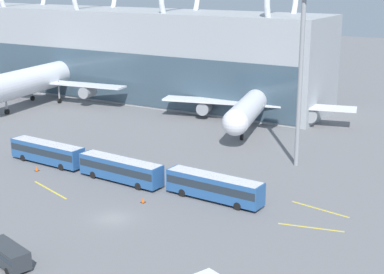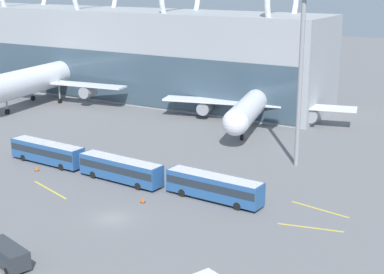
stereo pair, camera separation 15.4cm
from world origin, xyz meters
name	(u,v)px [view 2 (the right image)]	position (x,y,z in m)	size (l,w,h in m)	color
ground_plane	(113,218)	(0.00, 0.00, 0.00)	(440.00, 440.00, 0.00)	slate
terminal_building	(61,46)	(-62.15, 59.61, 10.28)	(135.06, 18.82, 31.02)	#9EA3A8
airliner_at_gate_near	(42,78)	(-52.87, 42.94, 5.52)	(39.39, 39.32, 13.67)	silver
airliner_at_gate_far	(256,101)	(-4.74, 50.44, 4.30)	(36.99, 38.96, 12.06)	white
shuttle_bus_0	(47,151)	(-21.22, 11.49, 1.90)	(13.20, 3.25, 3.23)	#285693
shuttle_bus_1	(121,168)	(-6.88, 10.68, 1.90)	(13.23, 3.48, 3.23)	#285693
shuttle_bus_2	(214,186)	(7.47, 11.08, 1.90)	(13.21, 3.33, 3.23)	#285693
service_van_crossing	(7,254)	(-1.71, -14.29, 1.24)	(6.03, 3.54, 2.08)	#2D3338
floodlight_mast	(302,49)	(11.32, 29.70, 17.25)	(2.91, 2.91, 25.92)	gray
lane_stripe_0	(320,209)	(19.98, 14.96, 0.00)	(7.80, 0.25, 0.01)	yellow
lane_stripe_2	(50,190)	(-12.99, 3.28, 0.00)	(8.65, 0.25, 0.01)	yellow
lane_stripe_5	(310,228)	(20.83, 9.26, 0.00)	(7.38, 0.25, 0.01)	yellow
traffic_cone_0	(143,200)	(0.19, 5.88, 0.36)	(0.56, 0.56, 0.73)	black
traffic_cone_1	(37,168)	(-20.15, 8.11, 0.35)	(0.57, 0.57, 0.72)	black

